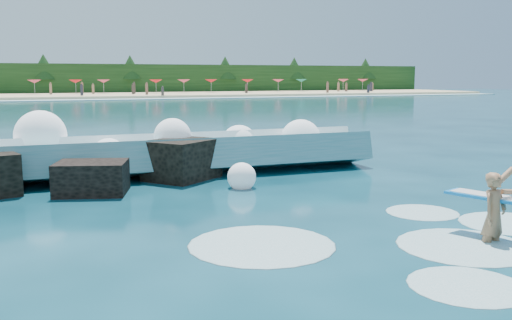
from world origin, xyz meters
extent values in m
plane|color=#072B38|center=(0.00, 0.00, 0.00)|extent=(200.00, 200.00, 0.00)
cube|color=tan|center=(0.00, 78.00, 0.20)|extent=(140.00, 20.00, 0.40)
cube|color=silver|center=(0.00, 67.00, 0.04)|extent=(140.00, 5.00, 0.08)
cube|color=black|center=(0.00, 88.00, 2.50)|extent=(140.00, 4.00, 5.00)
cube|color=teal|center=(-1.59, 7.80, 0.45)|extent=(18.10, 2.76, 1.51)
cube|color=silver|center=(-1.59, 8.60, 0.90)|extent=(18.10, 1.28, 0.70)
cube|color=black|center=(-1.60, 5.63, 0.34)|extent=(2.08, 1.82, 0.98)
cube|color=black|center=(1.10, 6.83, 0.48)|extent=(2.50, 2.43, 1.37)
imported|color=#A5714D|center=(4.62, -1.71, 0.52)|extent=(0.65, 0.52, 1.57)
cube|color=blue|center=(4.90, -1.66, 0.79)|extent=(1.19, 2.19, 0.05)
cube|color=white|center=(4.90, -1.66, 0.80)|extent=(1.04, 1.99, 0.05)
sphere|color=white|center=(-2.72, 8.60, 1.26)|extent=(1.51, 1.51, 1.51)
sphere|color=white|center=(-0.92, 7.39, 0.75)|extent=(0.98, 0.98, 0.98)
sphere|color=white|center=(1.08, 7.85, 1.15)|extent=(1.16, 1.16, 1.16)
sphere|color=white|center=(3.50, 8.43, 0.77)|extent=(1.24, 1.24, 1.24)
sphere|color=white|center=(5.39, 7.63, 0.90)|extent=(1.36, 1.36, 1.36)
sphere|color=white|center=(-1.07, 6.07, 0.25)|extent=(0.61, 0.61, 0.61)
sphere|color=white|center=(2.25, 4.88, 0.30)|extent=(0.78, 0.78, 0.78)
ellipsoid|color=silver|center=(4.04, -1.64, 0.00)|extent=(2.40, 2.40, 0.12)
ellipsoid|color=silver|center=(2.70, -3.20, 0.00)|extent=(1.73, 1.73, 0.09)
ellipsoid|color=silver|center=(6.04, -0.74, 0.00)|extent=(2.05, 2.05, 0.10)
ellipsoid|color=silver|center=(0.71, -0.22, 0.00)|extent=(2.68, 2.68, 0.13)
ellipsoid|color=silver|center=(4.98, 0.73, 0.00)|extent=(1.61, 1.61, 0.08)
cone|color=#DB405B|center=(-1.64, 81.29, 2.25)|extent=(2.00, 2.00, 0.50)
cone|color=red|center=(4.15, 81.00, 2.25)|extent=(2.00, 2.00, 0.50)
cone|color=#DB405B|center=(8.29, 81.44, 2.25)|extent=(2.00, 2.00, 0.50)
cone|color=red|center=(15.92, 79.01, 2.25)|extent=(2.00, 2.00, 0.50)
cone|color=#DB405B|center=(20.49, 79.52, 2.25)|extent=(2.00, 2.00, 0.50)
cone|color=red|center=(25.38, 80.63, 2.25)|extent=(2.00, 2.00, 0.50)
cone|color=red|center=(31.50, 79.94, 2.25)|extent=(2.00, 2.00, 0.50)
cone|color=#DB405B|center=(37.02, 79.70, 2.25)|extent=(2.00, 2.00, 0.50)
cone|color=#137A65|center=(42.20, 81.33, 2.25)|extent=(2.00, 2.00, 0.50)
cone|color=#DB405B|center=(50.38, 80.84, 2.25)|extent=(2.00, 2.00, 0.50)
cone|color=#DB405B|center=(55.20, 81.99, 2.25)|extent=(2.00, 2.00, 0.50)
cube|color=#262633|center=(3.29, 72.09, 1.13)|extent=(0.35, 0.22, 1.45)
cube|color=brown|center=(48.56, 76.71, 1.18)|extent=(0.35, 0.22, 1.57)
cube|color=#8C664C|center=(2.54, 74.70, 1.08)|extent=(0.35, 0.22, 1.37)
cube|color=#262633|center=(7.86, 73.90, 1.08)|extent=(0.35, 0.22, 1.36)
cube|color=#262633|center=(18.78, 78.69, 1.12)|extent=(0.35, 0.22, 1.44)
cube|color=brown|center=(35.44, 73.14, 1.14)|extent=(0.35, 0.22, 1.49)
cube|color=#262633|center=(14.39, 69.59, 0.84)|extent=(0.35, 0.22, 1.52)
cube|color=brown|center=(23.42, 68.22, 0.88)|extent=(0.35, 0.22, 1.59)
cube|color=#3F332D|center=(-2.27, 73.20, 1.10)|extent=(0.35, 0.22, 1.39)
cube|color=#8C664C|center=(47.58, 77.70, 1.21)|extent=(0.35, 0.22, 1.62)
cube|color=brown|center=(49.04, 69.74, 0.83)|extent=(0.35, 0.22, 1.50)
camera|label=1|loc=(-3.09, -9.36, 3.00)|focal=40.00mm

